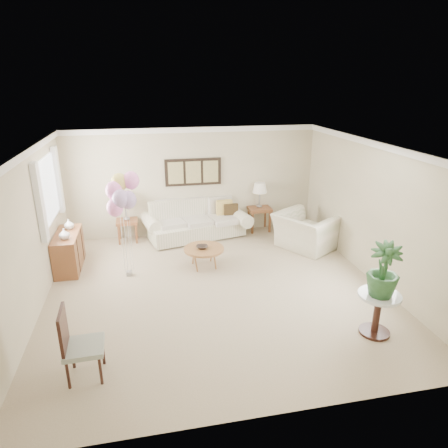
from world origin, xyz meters
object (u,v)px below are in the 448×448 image
Objects in this scene: coffee_table at (204,249)px; sofa at (196,223)px; accent_chair at (77,343)px; armchair at (306,231)px; balloon_cluster at (121,194)px.

sofa is at bearing 87.51° from coffee_table.
coffee_table is (-0.07, -1.69, 0.02)m from sofa.
accent_chair reaches higher than coffee_table.
sofa is 2.15× the size of armchair.
accent_chair is (-2.06, -2.88, 0.13)m from coffee_table.
sofa is 2.68× the size of accent_chair.
coffee_table is at bearing 70.55° from armchair.
armchair is at bearing -26.93° from sofa.
balloon_cluster reaches higher than accent_chair.
accent_chair is 3.05m from balloon_cluster.
sofa is 2.74m from balloon_cluster.
sofa is at bearing 64.95° from accent_chair.
sofa reaches higher than coffee_table.
sofa is 5.05m from accent_chair.
armchair is 4.17m from balloon_cluster.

